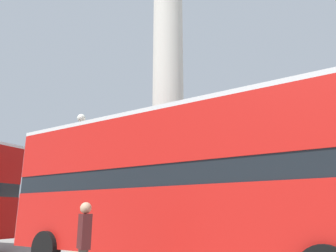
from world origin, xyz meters
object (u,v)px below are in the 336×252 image
at_px(monument_column, 168,110).
at_px(street_lamp, 78,169).
at_px(pedestrian_near_lamp, 84,242).
at_px(bus_c, 178,182).

bearing_deg(monument_column, street_lamp, -154.82).
xyz_separation_m(monument_column, street_lamp, (-3.97, -1.87, -2.97)).
distance_m(monument_column, pedestrian_near_lamp, 10.59).
distance_m(monument_column, street_lamp, 5.30).
height_order(bus_c, street_lamp, street_lamp).
xyz_separation_m(bus_c, pedestrian_near_lamp, (-0.56, -3.07, -1.37)).
height_order(bus_c, pedestrian_near_lamp, bus_c).
bearing_deg(bus_c, street_lamp, 158.60).
distance_m(bus_c, pedestrian_near_lamp, 3.41).
bearing_deg(monument_column, bus_c, -59.72).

